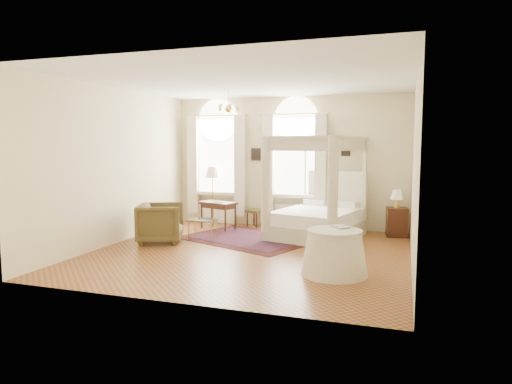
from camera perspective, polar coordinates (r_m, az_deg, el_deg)
ground at (r=9.00m, az=-0.79°, el=-7.57°), size 6.00×6.00×0.00m
room_walls at (r=8.75m, az=-0.81°, el=5.14°), size 6.00×6.00×6.00m
window_left at (r=12.13m, az=-4.87°, el=3.03°), size 1.62×0.27×3.29m
window_right at (r=11.47m, az=4.84°, el=2.86°), size 1.62×0.27×3.29m
chandelier at (r=10.22m, az=-3.44°, el=10.46°), size 0.51×0.45×0.50m
wall_pictures at (r=11.58m, az=4.42°, el=4.89°), size 2.54×0.03×0.39m
canopy_bed at (r=10.43m, az=7.57°, el=-2.83°), size 2.15×2.44×2.28m
nightstand at (r=10.97m, az=17.21°, el=-3.61°), size 0.52×0.48×0.66m
nightstand_lamp at (r=10.91m, az=17.19°, el=-0.44°), size 0.28×0.28×0.41m
writing_desk at (r=11.38m, az=-4.74°, el=-1.73°), size 1.02×0.76×0.68m
laptop at (r=11.29m, az=-4.56°, el=-1.22°), size 0.36×0.30×0.02m
stool at (r=11.69m, az=-0.10°, el=-2.56°), size 0.48×0.48×0.45m
armchair at (r=10.04m, az=-11.85°, el=-3.80°), size 1.20×1.19×0.85m
coffee_table at (r=10.34m, az=-6.63°, el=-3.63°), size 0.65×0.47×0.43m
floor_lamp at (r=12.01m, az=-5.44°, el=2.11°), size 0.39×0.39×1.53m
oriental_rug at (r=10.26m, az=-0.92°, el=-5.83°), size 3.39×2.96×0.01m
side_table at (r=7.55m, az=9.77°, el=-7.48°), size 1.08×1.08×0.74m
book at (r=7.63m, az=9.82°, el=-4.35°), size 0.36×0.37×0.03m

